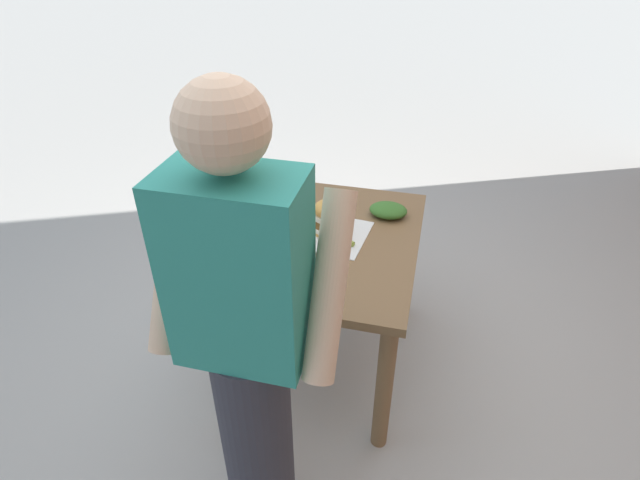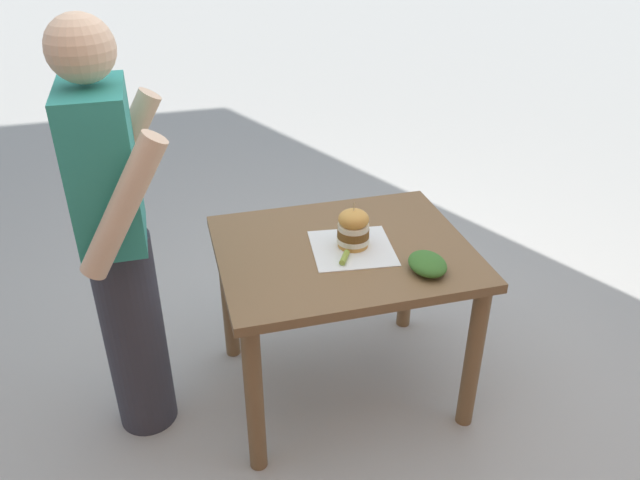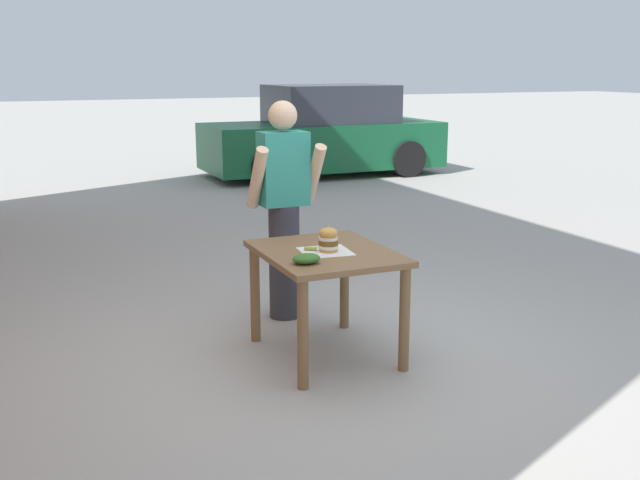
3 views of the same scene
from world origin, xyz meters
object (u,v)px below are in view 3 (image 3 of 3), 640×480
(diner_across_table, at_px, (284,207))
(sandwich, at_px, (328,239))
(patio_table, at_px, (326,269))
(side_salad, at_px, (306,259))
(pickle_spear, at_px, (311,249))
(parked_car_near_curb, at_px, (324,135))

(diner_across_table, bearing_deg, sandwich, -92.06)
(patio_table, distance_m, side_salad, 0.39)
(patio_table, bearing_deg, sandwich, -93.54)
(pickle_spear, xyz_separation_m, parked_car_near_curb, (3.60, 7.89, -0.03))
(diner_across_table, height_order, parked_car_near_curb, diner_across_table)
(patio_table, height_order, pickle_spear, pickle_spear)
(sandwich, xyz_separation_m, pickle_spear, (-0.10, 0.07, -0.07))
(sandwich, distance_m, parked_car_near_curb, 8.69)
(sandwich, distance_m, pickle_spear, 0.14)
(pickle_spear, bearing_deg, patio_table, -15.49)
(patio_table, height_order, parked_car_near_curb, parked_car_near_curb)
(diner_across_table, distance_m, parked_car_near_curb, 7.86)
(side_salad, xyz_separation_m, diner_across_table, (0.28, 1.12, 0.11))
(pickle_spear, relative_size, parked_car_near_curb, 0.02)
(sandwich, bearing_deg, parked_car_near_curb, 66.26)
(diner_across_table, bearing_deg, side_salad, -103.99)
(side_salad, distance_m, diner_across_table, 1.16)
(patio_table, height_order, side_salad, side_salad)
(pickle_spear, distance_m, diner_across_table, 0.85)
(patio_table, bearing_deg, parked_car_near_curb, 66.17)
(patio_table, distance_m, diner_across_table, 0.90)
(sandwich, height_order, diner_across_table, diner_across_table)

